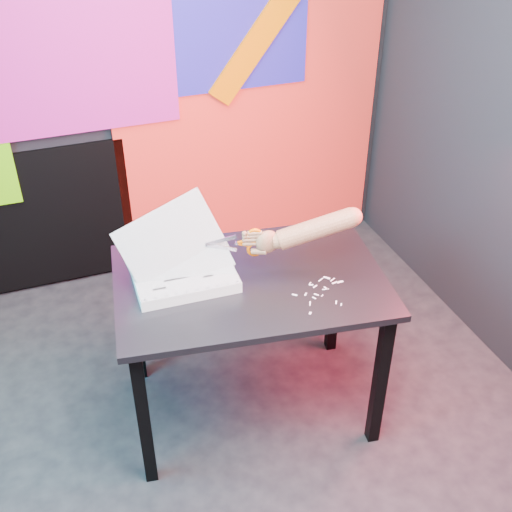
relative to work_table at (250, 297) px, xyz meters
name	(u,v)px	position (x,y,z in m)	size (l,w,h in m)	color
room	(215,171)	(-0.18, -0.16, 0.70)	(3.01, 3.01, 2.71)	black
backdrop	(150,121)	(-0.12, 1.30, 0.31)	(2.88, 0.05, 2.08)	red
work_table	(250,297)	(0.00, 0.00, 0.00)	(1.20, 0.89, 0.75)	black
printout_stack	(184,274)	(-0.26, 0.08, 0.13)	(0.47, 0.31, 0.38)	beige
scissors	(251,243)	(0.02, 0.04, 0.25)	(0.23, 0.07, 0.13)	silver
hand_forearm	(308,231)	(0.24, -0.02, 0.29)	(0.46, 0.17, 0.19)	#A16D53
paper_clippings	(322,289)	(0.25, -0.17, 0.10)	(0.23, 0.21, 0.00)	silver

